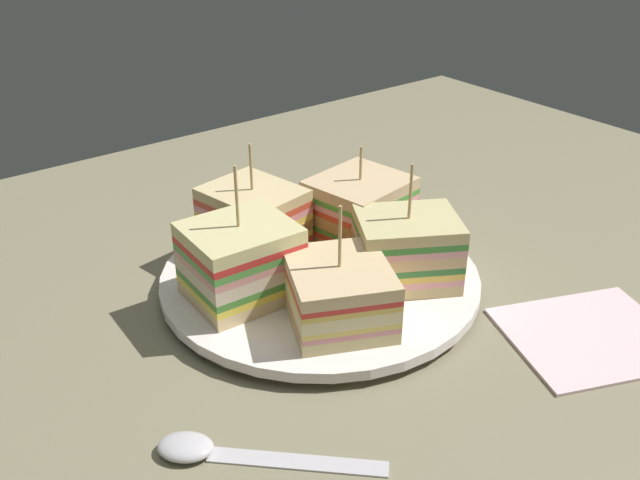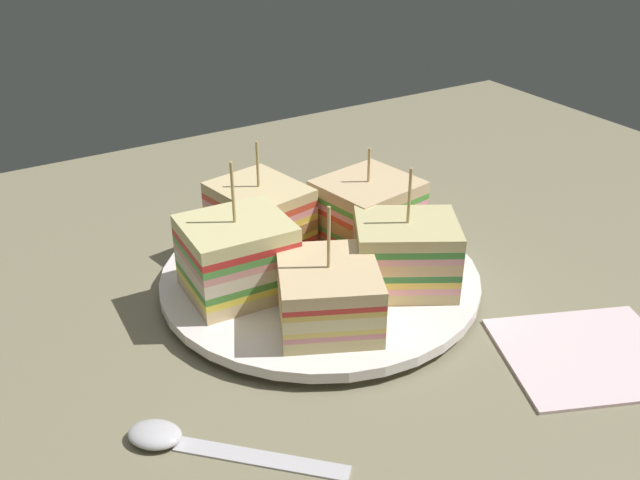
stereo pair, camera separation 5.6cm
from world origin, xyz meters
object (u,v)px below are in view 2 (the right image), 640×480
object	(u,v)px
plate	(320,278)
sandwich_wedge_3	(405,254)
spoon	(184,441)
sandwich_wedge_4	(367,212)
sandwich_wedge_2	(328,294)
sandwich_wedge_0	(260,217)
chip_pile	(323,264)
napkin	(589,353)
sandwich_wedge_1	(238,257)

from	to	relation	value
plate	sandwich_wedge_3	world-z (taller)	sandwich_wedge_3
spoon	sandwich_wedge_4	bearing A→B (deg)	-104.76
sandwich_wedge_2	sandwich_wedge_3	xyz separation A→B (cm)	(7.72, 1.14, 0.48)
spoon	sandwich_wedge_3	bearing A→B (deg)	-119.93
sandwich_wedge_0	sandwich_wedge_3	bearing A→B (deg)	19.29
sandwich_wedge_3	chip_pile	bearing A→B (deg)	-9.66
sandwich_wedge_4	napkin	world-z (taller)	sandwich_wedge_4
sandwich_wedge_3	sandwich_wedge_4	bearing A→B (deg)	-72.37
plate	napkin	distance (cm)	21.36
plate	sandwich_wedge_2	distance (cm)	7.46
sandwich_wedge_3	sandwich_wedge_4	size ratio (longest dim) A/B	1.11
spoon	napkin	xyz separation A→B (cm)	(28.12, -6.70, -0.15)
sandwich_wedge_1	spoon	bearing A→B (deg)	-125.62
napkin	spoon	bearing A→B (deg)	166.60
sandwich_wedge_2	sandwich_wedge_3	distance (cm)	7.81
chip_pile	napkin	size ratio (longest dim) A/B	0.61
napkin	sandwich_wedge_2	bearing A→B (deg)	141.97
sandwich_wedge_1	sandwich_wedge_3	world-z (taller)	sandwich_wedge_1
sandwich_wedge_2	chip_pile	distance (cm)	5.98
chip_pile	spoon	size ratio (longest dim) A/B	0.67
chip_pile	napkin	distance (cm)	20.87
sandwich_wedge_4	spoon	world-z (taller)	sandwich_wedge_4
spoon	sandwich_wedge_1	bearing A→B (deg)	-84.25
spoon	sandwich_wedge_2	bearing A→B (deg)	-115.71
sandwich_wedge_0	sandwich_wedge_2	xyz separation A→B (cm)	(-0.97, -12.76, -0.52)
plate	sandwich_wedge_4	bearing A→B (deg)	22.61
sandwich_wedge_2	napkin	distance (cm)	19.17
sandwich_wedge_3	chip_pile	world-z (taller)	sandwich_wedge_3
sandwich_wedge_1	sandwich_wedge_2	world-z (taller)	sandwich_wedge_1
sandwich_wedge_0	chip_pile	size ratio (longest dim) A/B	1.29
plate	napkin	size ratio (longest dim) A/B	2.14
plate	spoon	size ratio (longest dim) A/B	2.32
sandwich_wedge_0	chip_pile	world-z (taller)	sandwich_wedge_0
sandwich_wedge_1	sandwich_wedge_4	bearing A→B (deg)	10.12
chip_pile	napkin	bearing A→B (deg)	-54.33
chip_pile	spoon	bearing A→B (deg)	-147.76
sandwich_wedge_2	chip_pile	world-z (taller)	sandwich_wedge_2
sandwich_wedge_0	sandwich_wedge_2	bearing A→B (deg)	-15.18
chip_pile	spoon	world-z (taller)	chip_pile
sandwich_wedge_1	sandwich_wedge_3	size ratio (longest dim) A/B	1.08
sandwich_wedge_1	napkin	size ratio (longest dim) A/B	0.89
sandwich_wedge_3	spoon	xyz separation A→B (cm)	(-21.00, -6.04, -3.90)
sandwich_wedge_2	sandwich_wedge_1	bearing A→B (deg)	52.93
plate	sandwich_wedge_3	size ratio (longest dim) A/B	2.61
plate	chip_pile	bearing A→B (deg)	-104.83
plate	sandwich_wedge_2	xyz separation A→B (cm)	(-3.02, -6.18, 2.89)
plate	sandwich_wedge_1	size ratio (longest dim) A/B	2.41
napkin	sandwich_wedge_0	bearing A→B (deg)	119.63
sandwich_wedge_3	spoon	world-z (taller)	sandwich_wedge_3
sandwich_wedge_0	spoon	bearing A→B (deg)	-49.71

